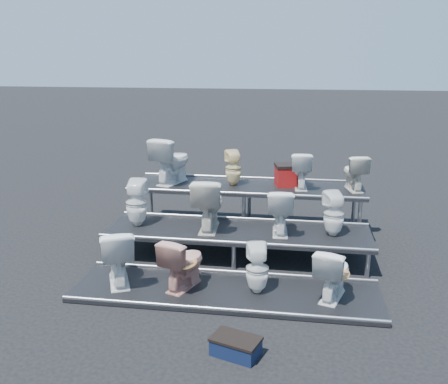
# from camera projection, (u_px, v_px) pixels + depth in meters

# --- Properties ---
(ground) EXTENTS (80.00, 80.00, 0.00)m
(ground) POSITION_uv_depth(u_px,v_px,m) (238.00, 257.00, 8.11)
(ground) COLOR black
(ground) RESTS_ON ground
(tier_front) EXTENTS (4.20, 1.20, 0.06)m
(tier_front) POSITION_uv_depth(u_px,v_px,m) (226.00, 292.00, 6.86)
(tier_front) COLOR black
(tier_front) RESTS_ON ground
(tier_mid) EXTENTS (4.20, 1.20, 0.46)m
(tier_mid) POSITION_uv_depth(u_px,v_px,m) (238.00, 244.00, 8.04)
(tier_mid) COLOR black
(tier_mid) RESTS_ON ground
(tier_back) EXTENTS (4.20, 1.20, 0.86)m
(tier_back) POSITION_uv_depth(u_px,v_px,m) (247.00, 208.00, 9.23)
(tier_back) COLOR black
(tier_back) RESTS_ON ground
(toilet_0) EXTENTS (0.74, 0.91, 0.81)m
(toilet_0) POSITION_uv_depth(u_px,v_px,m) (117.00, 255.00, 6.97)
(toilet_0) COLOR white
(toilet_0) RESTS_ON tier_front
(toilet_1) EXTENTS (0.64, 0.82, 0.73)m
(toilet_1) POSITION_uv_depth(u_px,v_px,m) (183.00, 262.00, 6.84)
(toilet_1) COLOR tan
(toilet_1) RESTS_ON tier_front
(toilet_2) EXTENTS (0.36, 0.37, 0.68)m
(toilet_2) POSITION_uv_depth(u_px,v_px,m) (257.00, 269.00, 6.70)
(toilet_2) COLOR white
(toilet_2) RESTS_ON tier_front
(toilet_3) EXTENTS (0.60, 0.79, 0.71)m
(toilet_3) POSITION_uv_depth(u_px,v_px,m) (333.00, 272.00, 6.55)
(toilet_3) COLOR white
(toilet_3) RESTS_ON tier_front
(toilet_4) EXTENTS (0.36, 0.36, 0.77)m
(toilet_4) POSITION_uv_depth(u_px,v_px,m) (137.00, 203.00, 8.12)
(toilet_4) COLOR white
(toilet_4) RESTS_ON tier_mid
(toilet_5) EXTENTS (0.52, 0.86, 0.85)m
(toilet_5) POSITION_uv_depth(u_px,v_px,m) (208.00, 203.00, 7.94)
(toilet_5) COLOR beige
(toilet_5) RESTS_ON tier_mid
(toilet_6) EXTENTS (0.44, 0.73, 0.72)m
(toilet_6) POSITION_uv_depth(u_px,v_px,m) (280.00, 211.00, 7.79)
(toilet_6) COLOR white
(toilet_6) RESTS_ON tier_mid
(toilet_7) EXTENTS (0.40, 0.41, 0.70)m
(toilet_7) POSITION_uv_depth(u_px,v_px,m) (334.00, 214.00, 7.67)
(toilet_7) COLOR white
(toilet_7) RESTS_ON tier_mid
(toilet_8) EXTENTS (0.74, 0.95, 0.86)m
(toilet_8) POSITION_uv_depth(u_px,v_px,m) (172.00, 160.00, 9.20)
(toilet_8) COLOR white
(toilet_8) RESTS_ON tier_back
(toilet_9) EXTENTS (0.38, 0.39, 0.65)m
(toilet_9) POSITION_uv_depth(u_px,v_px,m) (233.00, 168.00, 9.06)
(toilet_9) COLOR beige
(toilet_9) RESTS_ON tier_back
(toilet_10) EXTENTS (0.40, 0.66, 0.66)m
(toilet_10) POSITION_uv_depth(u_px,v_px,m) (301.00, 170.00, 8.88)
(toilet_10) COLOR white
(toilet_10) RESTS_ON tier_back
(toilet_11) EXTENTS (0.49, 0.69, 0.64)m
(toilet_11) POSITION_uv_depth(u_px,v_px,m) (354.00, 172.00, 8.75)
(toilet_11) COLOR beige
(toilet_11) RESTS_ON tier_back
(red_crate) EXTENTS (0.56, 0.49, 0.35)m
(red_crate) POSITION_uv_depth(u_px,v_px,m) (289.00, 176.00, 9.08)
(red_crate) COLOR maroon
(red_crate) RESTS_ON tier_back
(step_stool) EXTENTS (0.58, 0.45, 0.18)m
(step_stool) POSITION_uv_depth(u_px,v_px,m) (236.00, 347.00, 5.45)
(step_stool) COLOR black
(step_stool) RESTS_ON ground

